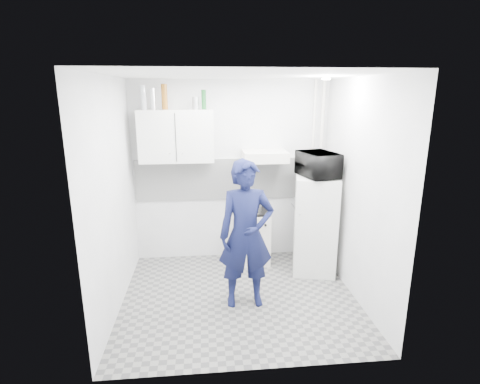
{
  "coord_description": "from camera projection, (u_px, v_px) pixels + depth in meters",
  "views": [
    {
      "loc": [
        -0.39,
        -4.07,
        2.42
      ],
      "look_at": [
        0.04,
        0.3,
        1.25
      ],
      "focal_mm": 28.0,
      "sensor_mm": 36.0,
      "label": 1
    }
  ],
  "objects": [
    {
      "name": "floor",
      "position": [
        239.0,
        297.0,
        4.58
      ],
      "size": [
        2.8,
        2.8,
        0.0
      ],
      "primitive_type": "plane",
      "color": "slate",
      "rests_on": "ground"
    },
    {
      "name": "ceiling",
      "position": [
        239.0,
        75.0,
        3.9
      ],
      "size": [
        2.8,
        2.8,
        0.0
      ],
      "primitive_type": "plane",
      "color": "white",
      "rests_on": "wall_back"
    },
    {
      "name": "wall_back",
      "position": [
        231.0,
        172.0,
        5.44
      ],
      "size": [
        2.8,
        0.0,
        2.8
      ],
      "primitive_type": "plane",
      "rotation": [
        1.57,
        0.0,
        0.0
      ],
      "color": "white",
      "rests_on": "floor"
    },
    {
      "name": "wall_left",
      "position": [
        113.0,
        198.0,
        4.11
      ],
      "size": [
        0.0,
        2.6,
        2.6
      ],
      "primitive_type": "plane",
      "rotation": [
        1.57,
        0.0,
        1.57
      ],
      "color": "white",
      "rests_on": "floor"
    },
    {
      "name": "wall_right",
      "position": [
        358.0,
        192.0,
        4.37
      ],
      "size": [
        0.0,
        2.6,
        2.6
      ],
      "primitive_type": "plane",
      "rotation": [
        1.57,
        0.0,
        -1.57
      ],
      "color": "white",
      "rests_on": "floor"
    },
    {
      "name": "person",
      "position": [
        246.0,
        235.0,
        4.24
      ],
      "size": [
        0.64,
        0.43,
        1.72
      ],
      "primitive_type": "imported",
      "rotation": [
        0.0,
        0.0,
        0.02
      ],
      "color": "#0F1336",
      "rests_on": "floor"
    },
    {
      "name": "stove",
      "position": [
        252.0,
        237.0,
        5.47
      ],
      "size": [
        0.47,
        0.47,
        0.76
      ],
      "primitive_type": "cube",
      "color": "silver",
      "rests_on": "floor"
    },
    {
      "name": "fridge",
      "position": [
        315.0,
        225.0,
        5.1
      ],
      "size": [
        0.67,
        0.67,
        1.35
      ],
      "primitive_type": "cube",
      "rotation": [
        0.0,
        0.0,
        -0.23
      ],
      "color": "white",
      "rests_on": "floor"
    },
    {
      "name": "stove_top",
      "position": [
        252.0,
        211.0,
        5.36
      ],
      "size": [
        0.45,
        0.45,
        0.03
      ],
      "primitive_type": "cube",
      "color": "black",
      "rests_on": "stove"
    },
    {
      "name": "saucepan",
      "position": [
        256.0,
        207.0,
        5.35
      ],
      "size": [
        0.16,
        0.16,
        0.09
      ],
      "primitive_type": "cylinder",
      "color": "silver",
      "rests_on": "stove_top"
    },
    {
      "name": "microwave",
      "position": [
        318.0,
        165.0,
        4.88
      ],
      "size": [
        0.66,
        0.52,
        0.32
      ],
      "primitive_type": "imported",
      "rotation": [
        0.0,
        0.0,
        1.81
      ],
      "color": "black",
      "rests_on": "fridge"
    },
    {
      "name": "bottle_a",
      "position": [
        143.0,
        98.0,
        4.89
      ],
      "size": [
        0.07,
        0.07,
        0.31
      ],
      "primitive_type": "cylinder",
      "color": "#B2B7BC",
      "rests_on": "upper_cabinet"
    },
    {
      "name": "bottle_b",
      "position": [
        153.0,
        99.0,
        4.91
      ],
      "size": [
        0.07,
        0.07,
        0.28
      ],
      "primitive_type": "cylinder",
      "color": "silver",
      "rests_on": "upper_cabinet"
    },
    {
      "name": "bottle_c",
      "position": [
        164.0,
        97.0,
        4.91
      ],
      "size": [
        0.08,
        0.08,
        0.33
      ],
      "primitive_type": "cylinder",
      "color": "brown",
      "rests_on": "upper_cabinet"
    },
    {
      "name": "canister_b",
      "position": [
        196.0,
        103.0,
        4.97
      ],
      "size": [
        0.09,
        0.09,
        0.16
      ],
      "primitive_type": "cylinder",
      "color": "silver",
      "rests_on": "upper_cabinet"
    },
    {
      "name": "bottle_e",
      "position": [
        204.0,
        100.0,
        4.97
      ],
      "size": [
        0.06,
        0.06,
        0.26
      ],
      "primitive_type": "cylinder",
      "color": "#144C1E",
      "rests_on": "upper_cabinet"
    },
    {
      "name": "upper_cabinet",
      "position": [
        177.0,
        136.0,
        5.06
      ],
      "size": [
        1.0,
        0.35,
        0.7
      ],
      "primitive_type": "cube",
      "color": "white",
      "rests_on": "wall_back"
    },
    {
      "name": "range_hood",
      "position": [
        265.0,
        156.0,
        5.17
      ],
      "size": [
        0.6,
        0.5,
        0.14
      ],
      "primitive_type": "cube",
      "color": "silver",
      "rests_on": "wall_back"
    },
    {
      "name": "backsplash",
      "position": [
        231.0,
        179.0,
        5.45
      ],
      "size": [
        2.74,
        0.03,
        0.6
      ],
      "primitive_type": "cube",
      "color": "white",
      "rests_on": "wall_back"
    },
    {
      "name": "pipe_a",
      "position": [
        320.0,
        171.0,
        5.49
      ],
      "size": [
        0.05,
        0.05,
        2.6
      ],
      "primitive_type": "cylinder",
      "color": "silver",
      "rests_on": "floor"
    },
    {
      "name": "pipe_b",
      "position": [
        312.0,
        171.0,
        5.48
      ],
      "size": [
        0.04,
        0.04,
        2.6
      ],
      "primitive_type": "cylinder",
      "color": "silver",
      "rests_on": "floor"
    },
    {
      "name": "ceiling_spot_fixture",
      "position": [
        326.0,
        79.0,
        4.2
      ],
      "size": [
        0.1,
        0.1,
        0.02
      ],
      "primitive_type": "cylinder",
      "color": "white",
      "rests_on": "ceiling"
    }
  ]
}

